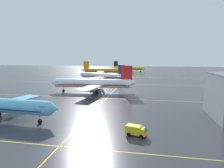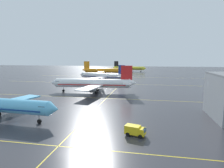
{
  "view_description": "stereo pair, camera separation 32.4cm",
  "coord_description": "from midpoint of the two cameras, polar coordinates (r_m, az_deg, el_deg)",
  "views": [
    {
      "loc": [
        15.1,
        -31.99,
        15.93
      ],
      "look_at": [
        -0.42,
        53.09,
        3.6
      ],
      "focal_mm": 30.43,
      "sensor_mm": 36.0,
      "label": 1
    },
    {
      "loc": [
        15.42,
        -31.93,
        15.93
      ],
      "look_at": [
        -0.42,
        53.09,
        3.6
      ],
      "focal_mm": 30.43,
      "sensor_mm": 36.0,
      "label": 2
    }
  ],
  "objects": [
    {
      "name": "airliner_second_row",
      "position": [
        85.75,
        -5.77,
        0.19
      ],
      "size": [
        39.29,
        33.79,
        12.21
      ],
      "color": "white",
      "rests_on": "ground"
    },
    {
      "name": "airliner_third_row",
      "position": [
        123.44,
        -2.98,
        2.45
      ],
      "size": [
        35.0,
        29.85,
        11.06
      ],
      "color": "white",
      "rests_on": "ground"
    },
    {
      "name": "airliner_far_left_stand",
      "position": [
        168.15,
        -2.82,
        4.09
      ],
      "size": [
        39.12,
        33.73,
        12.17
      ],
      "color": "orange",
      "rests_on": "ground"
    },
    {
      "name": "taxiway_markings",
      "position": [
        93.49,
        0.79,
        -1.7
      ],
      "size": [
        151.14,
        178.62,
        0.01
      ],
      "color": "yellow",
      "rests_on": "ground"
    },
    {
      "name": "service_truck_red_van",
      "position": [
        39.98,
        7.02,
        -13.6
      ],
      "size": [
        4.44,
        2.99,
        2.1
      ],
      "color": "yellow",
      "rests_on": "ground"
    },
    {
      "name": "airliner_far_right_stand",
      "position": [
        207.54,
        4.9,
        4.76
      ],
      "size": [
        36.82,
        31.7,
        11.45
      ],
      "color": "yellow",
      "rests_on": "ground"
    },
    {
      "name": "ground_plane",
      "position": [
        38.83,
        -14.42,
        -16.37
      ],
      "size": [
        600.0,
        600.0,
        0.0
      ],
      "primitive_type": "plane",
      "color": "#333338"
    }
  ]
}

